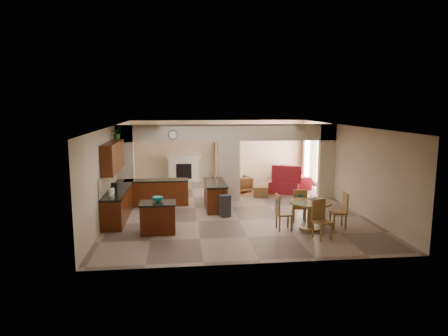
{
  "coord_description": "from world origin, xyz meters",
  "views": [
    {
      "loc": [
        -1.76,
        -13.31,
        3.49
      ],
      "look_at": [
        -0.25,
        0.3,
        1.32
      ],
      "focal_mm": 32.0,
      "sensor_mm": 36.0,
      "label": 1
    }
  ],
  "objects": [
    {
      "name": "drape_b_left",
      "position": [
        3.93,
        3.4,
        1.2
      ],
      "size": [
        0.1,
        0.28,
        2.3
      ],
      "primitive_type": "cube",
      "color": "#46201C",
      "rests_on": "wall_right"
    },
    {
      "name": "ceiling_fan",
      "position": [
        1.5,
        3.0,
        2.56
      ],
      "size": [
        1.0,
        1.0,
        0.1
      ],
      "primitive_type": "cylinder",
      "color": "white",
      "rests_on": "ceiling"
    },
    {
      "name": "window_a",
      "position": [
        3.97,
        2.3,
        1.2
      ],
      "size": [
        0.02,
        0.9,
        1.9
      ],
      "primitive_type": "cube",
      "color": "white",
      "rests_on": "wall_right"
    },
    {
      "name": "partition_header",
      "position": [
        0.0,
        1.0,
        2.5
      ],
      "size": [
        8.0,
        0.25,
        0.6
      ],
      "primitive_type": "cube",
      "color": "beige",
      "rests_on": "partition_center_pier"
    },
    {
      "name": "kitchen_island",
      "position": [
        -2.39,
        -2.55,
        0.43
      ],
      "size": [
        1.0,
        0.72,
        0.86
      ],
      "rotation": [
        0.0,
        0.0,
        0.02
      ],
      "color": "#3B1206",
      "rests_on": "floor"
    },
    {
      "name": "partition_right_pier",
      "position": [
        3.7,
        1.0,
        1.4
      ],
      "size": [
        0.6,
        0.25,
        2.8
      ],
      "primitive_type": "cube",
      "color": "beige",
      "rests_on": "floor"
    },
    {
      "name": "drape_a_left",
      "position": [
        3.93,
        1.7,
        1.2
      ],
      "size": [
        0.1,
        0.28,
        2.3
      ],
      "primitive_type": "cube",
      "color": "#46201C",
      "rests_on": "wall_right"
    },
    {
      "name": "rug",
      "position": [
        1.2,
        2.1,
        0.01
      ],
      "size": [
        1.6,
        1.3,
        0.01
      ],
      "primitive_type": "cube",
      "color": "brown",
      "rests_on": "floor"
    },
    {
      "name": "chair_east",
      "position": [
        2.81,
        -2.66,
        0.55
      ],
      "size": [
        0.45,
        0.45,
        1.02
      ],
      "rotation": [
        0.0,
        0.0,
        4.65
      ],
      "color": "olive",
      "rests_on": "floor"
    },
    {
      "name": "peninsula",
      "position": [
        -0.6,
        -0.11,
        0.46
      ],
      "size": [
        0.7,
        1.85,
        0.91
      ],
      "color": "#3B1206",
      "rests_on": "floor"
    },
    {
      "name": "upper_cabinets",
      "position": [
        -3.82,
        -0.8,
        1.92
      ],
      "size": [
        0.35,
        2.4,
        0.9
      ],
      "primitive_type": "cube",
      "color": "#3B1206",
      "rests_on": "wall_left"
    },
    {
      "name": "floor",
      "position": [
        0.0,
        0.0,
        0.0
      ],
      "size": [
        10.0,
        10.0,
        0.0
      ],
      "primitive_type": "plane",
      "color": "gray",
      "rests_on": "ground"
    },
    {
      "name": "teal_bowl",
      "position": [
        -2.39,
        -2.47,
        0.93
      ],
      "size": [
        0.29,
        0.29,
        0.14
      ],
      "primitive_type": "cylinder",
      "color": "#137C83",
      "rests_on": "kitchen_island"
    },
    {
      "name": "ceiling",
      "position": [
        0.0,
        0.0,
        2.8
      ],
      "size": [
        10.0,
        10.0,
        0.0
      ],
      "primitive_type": "plane",
      "rotation": [
        3.14,
        0.0,
        0.0
      ],
      "color": "white",
      "rests_on": "wall_back"
    },
    {
      "name": "drape_a_right",
      "position": [
        3.93,
        2.9,
        1.2
      ],
      "size": [
        0.1,
        0.28,
        2.3
      ],
      "primitive_type": "cube",
      "color": "#46201C",
      "rests_on": "wall_right"
    },
    {
      "name": "wall_left",
      "position": [
        -4.0,
        0.0,
        1.4
      ],
      "size": [
        0.0,
        10.0,
        10.0
      ],
      "primitive_type": "plane",
      "rotation": [
        1.57,
        0.0,
        1.57
      ],
      "color": "beige",
      "rests_on": "floor"
    },
    {
      "name": "wall_back",
      "position": [
        0.0,
        5.0,
        1.4
      ],
      "size": [
        8.0,
        0.0,
        8.0
      ],
      "primitive_type": "plane",
      "rotation": [
        1.57,
        0.0,
        0.0
      ],
      "color": "beige",
      "rests_on": "floor"
    },
    {
      "name": "drape_b_right",
      "position": [
        3.93,
        4.6,
        1.2
      ],
      "size": [
        0.1,
        0.28,
        2.3
      ],
      "primitive_type": "cube",
      "color": "#46201C",
      "rests_on": "wall_right"
    },
    {
      "name": "glazed_door",
      "position": [
        3.97,
        3.15,
        1.05
      ],
      "size": [
        0.02,
        0.7,
        2.1
      ],
      "primitive_type": "cube",
      "color": "white",
      "rests_on": "wall_right"
    },
    {
      "name": "window_b",
      "position": [
        3.97,
        4.0,
        1.2
      ],
      "size": [
        0.02,
        0.9,
        1.9
      ],
      "primitive_type": "cube",
      "color": "white",
      "rests_on": "wall_right"
    },
    {
      "name": "wall_right",
      "position": [
        4.0,
        0.0,
        1.4
      ],
      "size": [
        0.0,
        10.0,
        10.0
      ],
      "primitive_type": "plane",
      "rotation": [
        1.57,
        0.0,
        -1.57
      ],
      "color": "beige",
      "rests_on": "floor"
    },
    {
      "name": "chaise",
      "position": [
        2.37,
        2.1,
        0.23
      ],
      "size": [
        1.39,
        1.25,
        0.46
      ],
      "primitive_type": "cube",
      "rotation": [
        0.0,
        0.0,
        -0.32
      ],
      "color": "maroon",
      "rests_on": "floor"
    },
    {
      "name": "fireplace",
      "position": [
        -1.6,
        4.83,
        0.61
      ],
      "size": [
        1.6,
        0.35,
        1.2
      ],
      "color": "silver",
      "rests_on": "floor"
    },
    {
      "name": "chair_south",
      "position": [
        1.91,
        -3.46,
        0.55
      ],
      "size": [
        0.53,
        0.53,
        1.02
      ],
      "rotation": [
        0.0,
        0.0,
        0.3
      ],
      "color": "olive",
      "rests_on": "floor"
    },
    {
      "name": "chair_north",
      "position": [
        1.76,
        -2.04,
        0.55
      ],
      "size": [
        0.48,
        0.48,
        1.02
      ],
      "rotation": [
        0.0,
        0.0,
        2.98
      ],
      "color": "olive",
      "rests_on": "floor"
    },
    {
      "name": "armchair",
      "position": [
        0.7,
        2.37,
        0.32
      ],
      "size": [
        0.93,
        0.94,
        0.64
      ],
      "primitive_type": "imported",
      "rotation": [
        0.0,
        0.0,
        3.62
      ],
      "color": "#9C2F1C",
      "rests_on": "floor"
    },
    {
      "name": "wall_clock",
      "position": [
        -2.0,
        0.85,
        2.45
      ],
      "size": [
        0.34,
        0.03,
        0.34
      ],
      "primitive_type": "cylinder",
      "rotation": [
        1.57,
        0.0,
        0.0
      ],
      "color": "#473217",
      "rests_on": "partition_header"
    },
    {
      "name": "kitchen_counter",
      "position": [
        -3.26,
        -0.25,
        0.46
      ],
      "size": [
        2.52,
        3.29,
        1.48
      ],
      "color": "#3B1206",
      "rests_on": "floor"
    },
    {
      "name": "partition_left_pier",
      "position": [
        -3.7,
        1.0,
        1.4
      ],
      "size": [
        0.6,
        0.25,
        2.8
      ],
      "primitive_type": "cube",
      "color": "beige",
      "rests_on": "floor"
    },
    {
      "name": "sofa",
      "position": [
        3.3,
        3.64,
        0.39
      ],
      "size": [
        2.78,
        1.41,
        0.78
      ],
      "primitive_type": "imported",
      "rotation": [
        0.0,
        0.0,
        1.42
      ],
      "color": "maroon",
      "rests_on": "floor"
    },
    {
      "name": "fruit_bowl",
      "position": [
        1.93,
        -2.72,
        0.88
      ],
      "size": [
        0.28,
        0.28,
        0.15
      ],
      "primitive_type": "cylinder",
      "color": "#6FB627",
      "rests_on": "dining_table"
    },
    {
      "name": "partition_center_pier",
      "position": [
        0.0,
        1.0,
        1.1
      ],
      "size": [
        0.8,
        0.25,
        2.2
      ],
      "primitive_type": "cube",
      "color": "beige",
      "rests_on": "floor"
    },
    {
      "name": "trash_can",
      "position": [
        -0.38,
        -1.18,
        0.32
      ],
      "size": [
        0.36,
        0.33,
        0.65
      ],
      "primitive_type": "cube",
      "rotation": [
        0.0,
        0.0,
        0.27
      ],
      "color": "#29292C",
      "rests_on": "floor"
    },
    {
      "name": "dining_table",
      "position": [
        1.87,
        -2.73,
        0.53
      ],
      "size": [
        1.18,
        1.18,
        0.81
      ],
      "color": "olive",
      "rests_on": "floor"
    },
    {
      "name": "shelving_unit",
      "position": [
        0.35,
        4.82,
        0.9
      ],
      "size": [
        1.0,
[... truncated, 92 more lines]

